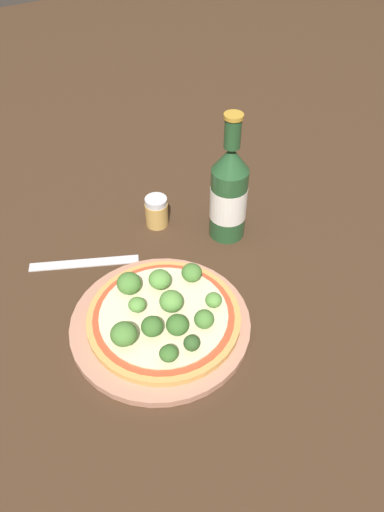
% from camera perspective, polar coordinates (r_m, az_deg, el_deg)
% --- Properties ---
extents(ground_plane, '(3.00, 3.00, 0.00)m').
position_cam_1_polar(ground_plane, '(0.73, -3.60, -8.06)').
color(ground_plane, '#3D2819').
extents(plate, '(0.26, 0.26, 0.01)m').
position_cam_1_polar(plate, '(0.72, -3.53, -8.06)').
color(plate, tan).
rests_on(plate, ground_plane).
extents(pizza, '(0.22, 0.22, 0.01)m').
position_cam_1_polar(pizza, '(0.72, -3.22, -6.96)').
color(pizza, tan).
rests_on(pizza, plate).
extents(broccoli_floret_0, '(0.04, 0.04, 0.03)m').
position_cam_1_polar(broccoli_floret_0, '(0.74, -7.22, -3.11)').
color(broccoli_floret_0, '#7A9E5B').
rests_on(broccoli_floret_0, pizza).
extents(broccoli_floret_1, '(0.02, 0.02, 0.02)m').
position_cam_1_polar(broccoli_floret_1, '(0.71, 2.48, -5.06)').
color(broccoli_floret_1, '#7A9E5B').
rests_on(broccoli_floret_1, pizza).
extents(broccoli_floret_2, '(0.02, 0.02, 0.02)m').
position_cam_1_polar(broccoli_floret_2, '(0.65, -2.68, -11.08)').
color(broccoli_floret_2, '#7A9E5B').
rests_on(broccoli_floret_2, pizza).
extents(broccoli_floret_3, '(0.03, 0.03, 0.03)m').
position_cam_1_polar(broccoli_floret_3, '(0.68, -1.68, -7.88)').
color(broccoli_floret_3, '#7A9E5B').
rests_on(broccoli_floret_3, pizza).
extents(broccoli_floret_4, '(0.03, 0.03, 0.03)m').
position_cam_1_polar(broccoli_floret_4, '(0.73, -3.70, -2.68)').
color(broccoli_floret_4, '#7A9E5B').
rests_on(broccoli_floret_4, pizza).
extents(broccoli_floret_5, '(0.03, 0.03, 0.03)m').
position_cam_1_polar(broccoli_floret_5, '(0.75, -0.03, -1.90)').
color(broccoli_floret_5, '#7A9E5B').
rests_on(broccoli_floret_5, pizza).
extents(broccoli_floret_6, '(0.03, 0.03, 0.03)m').
position_cam_1_polar(broccoli_floret_6, '(0.68, -4.59, -8.04)').
color(broccoli_floret_6, '#7A9E5B').
rests_on(broccoli_floret_6, pizza).
extents(broccoli_floret_7, '(0.04, 0.04, 0.03)m').
position_cam_1_polar(broccoli_floret_7, '(0.67, -7.81, -8.83)').
color(broccoli_floret_7, '#7A9E5B').
rests_on(broccoli_floret_7, pizza).
extents(broccoli_floret_8, '(0.03, 0.03, 0.03)m').
position_cam_1_polar(broccoli_floret_8, '(0.70, -2.28, -5.33)').
color(broccoli_floret_8, '#7A9E5B').
rests_on(broccoli_floret_8, pizza).
extents(broccoli_floret_9, '(0.03, 0.03, 0.03)m').
position_cam_1_polar(broccoli_floret_9, '(0.69, 1.40, -7.23)').
color(broccoli_floret_9, '#7A9E5B').
rests_on(broccoli_floret_9, pizza).
extents(broccoli_floret_10, '(0.02, 0.02, 0.03)m').
position_cam_1_polar(broccoli_floret_10, '(0.66, -0.03, -9.94)').
color(broccoli_floret_10, '#7A9E5B').
rests_on(broccoli_floret_10, pizza).
extents(broccoli_floret_11, '(0.02, 0.02, 0.02)m').
position_cam_1_polar(broccoli_floret_11, '(0.71, -6.31, -5.56)').
color(broccoli_floret_11, '#7A9E5B').
rests_on(broccoli_floret_11, pizza).
extents(beer_bottle, '(0.06, 0.06, 0.23)m').
position_cam_1_polar(beer_bottle, '(0.82, 4.24, 7.22)').
color(beer_bottle, '#234C28').
rests_on(beer_bottle, ground_plane).
extents(pepper_shaker, '(0.04, 0.04, 0.06)m').
position_cam_1_polar(pepper_shaker, '(0.88, -4.07, 5.09)').
color(pepper_shaker, tan).
rests_on(pepper_shaker, ground_plane).
extents(fork, '(0.09, 0.17, 0.00)m').
position_cam_1_polar(fork, '(0.83, -12.21, -0.76)').
color(fork, silver).
rests_on(fork, ground_plane).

